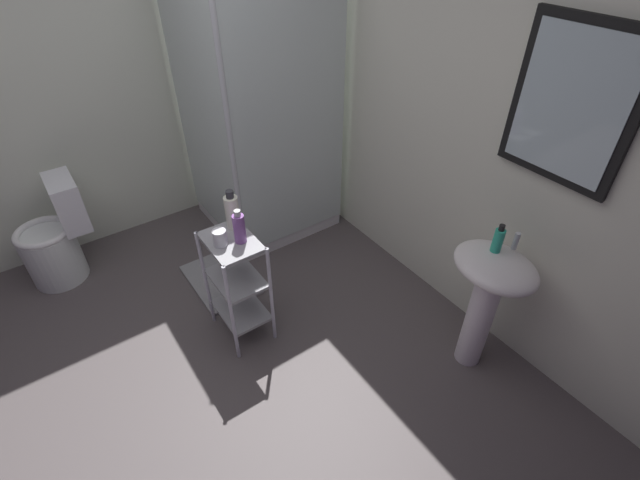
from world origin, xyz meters
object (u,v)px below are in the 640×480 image
(pedestal_sink, at_px, (488,290))
(lotion_bottle_white, at_px, (232,211))
(hand_soap_bottle, at_px, (498,240))
(conditioner_bottle_purple, at_px, (239,228))
(bath_mat, at_px, (220,279))
(storage_cart, at_px, (237,280))
(toilet, at_px, (56,241))
(rinse_cup, at_px, (220,238))
(shower_stall, at_px, (259,178))

(pedestal_sink, xyz_separation_m, lotion_bottle_white, (-1.10, -0.94, 0.27))
(hand_soap_bottle, height_order, conditioner_bottle_purple, hand_soap_bottle)
(bath_mat, bearing_deg, storage_cart, -8.05)
(toilet, relative_size, conditioner_bottle_purple, 3.69)
(conditioner_bottle_purple, xyz_separation_m, rinse_cup, (-0.04, -0.10, -0.04))
(toilet, xyz_separation_m, rinse_cup, (1.23, 0.76, 0.47))
(storage_cart, height_order, bath_mat, storage_cart)
(lotion_bottle_white, bearing_deg, toilet, -141.44)
(pedestal_sink, bearing_deg, storage_cart, -134.29)
(pedestal_sink, height_order, toilet, pedestal_sink)
(lotion_bottle_white, bearing_deg, pedestal_sink, 40.52)
(lotion_bottle_white, distance_m, rinse_cup, 0.19)
(shower_stall, bearing_deg, bath_mat, -55.09)
(pedestal_sink, bearing_deg, conditioner_bottle_purple, -134.44)
(pedestal_sink, xyz_separation_m, hand_soap_bottle, (-0.04, 0.03, 0.30))
(shower_stall, distance_m, storage_cart, 1.16)
(hand_soap_bottle, distance_m, rinse_cup, 1.46)
(hand_soap_bottle, bearing_deg, pedestal_sink, -31.60)
(shower_stall, distance_m, bath_mat, 0.87)
(bath_mat, bearing_deg, conditioner_bottle_purple, -2.76)
(shower_stall, bearing_deg, conditioner_bottle_purple, -33.00)
(pedestal_sink, distance_m, bath_mat, 1.87)
(storage_cart, height_order, conditioner_bottle_purple, conditioner_bottle_purple)
(shower_stall, bearing_deg, hand_soap_bottle, 11.10)
(pedestal_sink, height_order, conditioner_bottle_purple, conditioner_bottle_purple)
(toilet, xyz_separation_m, conditioner_bottle_purple, (1.27, 0.86, 0.52))
(storage_cart, height_order, rinse_cup, rinse_cup)
(shower_stall, bearing_deg, storage_cart, -35.98)
(pedestal_sink, bearing_deg, hand_soap_bottle, 148.40)
(pedestal_sink, bearing_deg, rinse_cup, -132.61)
(shower_stall, height_order, lotion_bottle_white, shower_stall)
(storage_cart, bearing_deg, toilet, -146.42)
(toilet, bearing_deg, shower_stall, 78.92)
(rinse_cup, bearing_deg, toilet, -148.43)
(storage_cart, distance_m, rinse_cup, 0.36)
(shower_stall, relative_size, bath_mat, 3.33)
(hand_soap_bottle, xyz_separation_m, rinse_cup, (-0.95, -1.11, -0.09))
(shower_stall, relative_size, pedestal_sink, 2.47)
(storage_cart, bearing_deg, shower_stall, 144.02)
(rinse_cup, relative_size, bath_mat, 0.16)
(shower_stall, height_order, rinse_cup, shower_stall)
(shower_stall, relative_size, rinse_cup, 21.09)
(shower_stall, relative_size, hand_soap_bottle, 12.23)
(storage_cart, bearing_deg, lotion_bottle_white, 144.13)
(conditioner_bottle_purple, relative_size, rinse_cup, 2.17)
(toilet, bearing_deg, pedestal_sink, 39.54)
(toilet, xyz_separation_m, lotion_bottle_white, (1.12, 0.89, 0.53))
(rinse_cup, bearing_deg, lotion_bottle_white, 129.03)
(toilet, height_order, rinse_cup, rinse_cup)
(toilet, xyz_separation_m, storage_cart, (1.23, 0.82, 0.12))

